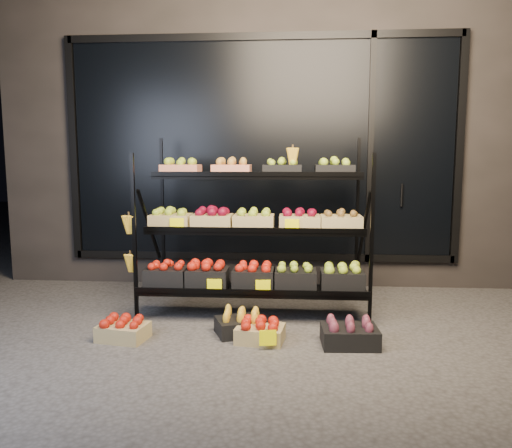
# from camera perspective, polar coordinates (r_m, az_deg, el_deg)

# --- Properties ---
(ground) EXTENTS (24.00, 24.00, 0.00)m
(ground) POSITION_cam_1_polar(r_m,az_deg,el_deg) (4.31, -0.76, -12.21)
(ground) COLOR #514F4C
(ground) RESTS_ON ground
(building) EXTENTS (6.00, 2.08, 3.50)m
(building) POSITION_cam_1_polar(r_m,az_deg,el_deg) (6.64, 1.16, 10.08)
(building) COLOR #2D2826
(building) RESTS_ON ground
(display_rack) EXTENTS (2.18, 1.02, 1.67)m
(display_rack) POSITION_cam_1_polar(r_m,az_deg,el_deg) (4.70, -0.31, -0.64)
(display_rack) COLOR black
(display_rack) RESTS_ON ground
(tag_floor_b) EXTENTS (0.13, 0.01, 0.12)m
(tag_floor_b) POSITION_cam_1_polar(r_m,az_deg,el_deg) (3.90, 1.35, -13.43)
(tag_floor_b) COLOR #FFFA00
(tag_floor_b) RESTS_ON ground
(floor_crate_left) EXTENTS (0.42, 0.34, 0.19)m
(floor_crate_left) POSITION_cam_1_polar(r_m,az_deg,el_deg) (4.24, -14.94, -11.50)
(floor_crate_left) COLOR tan
(floor_crate_left) RESTS_ON ground
(floor_crate_midleft) EXTENTS (0.47, 0.41, 0.20)m
(floor_crate_midleft) POSITION_cam_1_polar(r_m,az_deg,el_deg) (4.23, -1.75, -11.26)
(floor_crate_midleft) COLOR black
(floor_crate_midleft) RESTS_ON ground
(floor_crate_midright) EXTENTS (0.41, 0.32, 0.19)m
(floor_crate_midright) POSITION_cam_1_polar(r_m,az_deg,el_deg) (4.06, 0.48, -12.10)
(floor_crate_midright) COLOR tan
(floor_crate_midright) RESTS_ON ground
(floor_crate_right) EXTENTS (0.45, 0.34, 0.21)m
(floor_crate_right) POSITION_cam_1_polar(r_m,az_deg,el_deg) (4.05, 10.66, -12.15)
(floor_crate_right) COLOR black
(floor_crate_right) RESTS_ON ground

